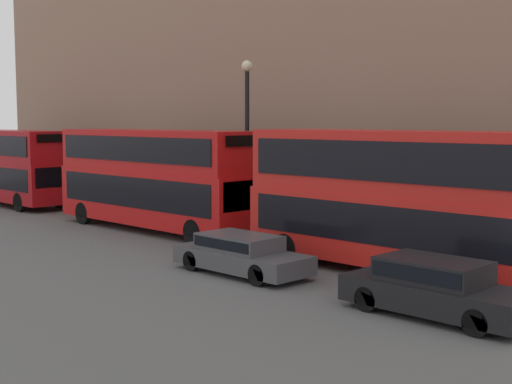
{
  "coord_description": "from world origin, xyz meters",
  "views": [
    {
      "loc": [
        -16.85,
        -6.52,
        4.77
      ],
      "look_at": [
        0.48,
        10.74,
        2.27
      ],
      "focal_mm": 50.0,
      "sensor_mm": 36.0,
      "label": 1
    }
  ],
  "objects_px": {
    "bus_second_in_queue": "(155,175)",
    "car_dark_sedan": "(435,286)",
    "car_hatchback": "(241,253)",
    "bus_third_in_queue": "(7,163)",
    "bus_leading": "(396,196)"
  },
  "relations": [
    {
      "from": "car_dark_sedan",
      "to": "car_hatchback",
      "type": "distance_m",
      "value": 6.79
    },
    {
      "from": "bus_second_in_queue",
      "to": "bus_third_in_queue",
      "type": "xyz_separation_m",
      "value": [
        0.0,
        13.68,
        -0.08
      ]
    },
    {
      "from": "bus_leading",
      "to": "bus_third_in_queue",
      "type": "height_order",
      "value": "bus_leading"
    },
    {
      "from": "bus_leading",
      "to": "bus_second_in_queue",
      "type": "height_order",
      "value": "bus_leading"
    },
    {
      "from": "car_hatchback",
      "to": "bus_leading",
      "type": "bearing_deg",
      "value": -44.65
    },
    {
      "from": "bus_second_in_queue",
      "to": "car_dark_sedan",
      "type": "bearing_deg",
      "value": -102.28
    },
    {
      "from": "car_hatchback",
      "to": "bus_third_in_queue",
      "type": "bearing_deg",
      "value": 81.41
    },
    {
      "from": "car_dark_sedan",
      "to": "car_hatchback",
      "type": "xyz_separation_m",
      "value": [
        0.0,
        6.79,
        -0.08
      ]
    },
    {
      "from": "bus_second_in_queue",
      "to": "car_hatchback",
      "type": "xyz_separation_m",
      "value": [
        -3.4,
        -8.83,
        -1.72
      ]
    },
    {
      "from": "bus_third_in_queue",
      "to": "car_dark_sedan",
      "type": "bearing_deg",
      "value": -96.62
    },
    {
      "from": "bus_second_in_queue",
      "to": "bus_leading",
      "type": "bearing_deg",
      "value": -90.0
    },
    {
      "from": "bus_second_in_queue",
      "to": "car_dark_sedan",
      "type": "height_order",
      "value": "bus_second_in_queue"
    },
    {
      "from": "car_dark_sedan",
      "to": "car_hatchback",
      "type": "bearing_deg",
      "value": 90.0
    },
    {
      "from": "bus_second_in_queue",
      "to": "car_dark_sedan",
      "type": "distance_m",
      "value": 16.06
    },
    {
      "from": "car_dark_sedan",
      "to": "car_hatchback",
      "type": "relative_size",
      "value": 1.0
    }
  ]
}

